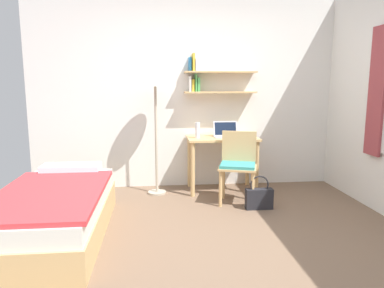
% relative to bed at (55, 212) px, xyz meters
% --- Properties ---
extents(ground_plane, '(5.28, 5.28, 0.00)m').
position_rel_bed_xyz_m(ground_plane, '(1.45, -0.37, -0.24)').
color(ground_plane, brown).
extents(wall_back, '(4.40, 0.27, 2.60)m').
position_rel_bed_xyz_m(wall_back, '(1.46, 1.65, 1.07)').
color(wall_back, white).
rests_on(wall_back, ground_plane).
extents(bed, '(0.93, 1.85, 0.54)m').
position_rel_bed_xyz_m(bed, '(0.00, 0.00, 0.00)').
color(bed, tan).
rests_on(bed, ground_plane).
extents(desk, '(0.93, 0.56, 0.74)m').
position_rel_bed_xyz_m(desk, '(1.84, 1.33, 0.35)').
color(desk, tan).
rests_on(desk, ground_plane).
extents(desk_chair, '(0.53, 0.50, 0.87)m').
position_rel_bed_xyz_m(desk_chair, '(1.95, 0.82, 0.25)').
color(desk_chair, tan).
rests_on(desk_chair, ground_plane).
extents(standing_lamp, '(0.37, 0.37, 1.63)m').
position_rel_bed_xyz_m(standing_lamp, '(0.96, 1.27, 1.18)').
color(standing_lamp, '#B2A893').
rests_on(standing_lamp, ground_plane).
extents(laptop, '(0.33, 0.22, 0.21)m').
position_rel_bed_xyz_m(laptop, '(1.89, 1.34, 0.55)').
color(laptop, '#B7BABF').
rests_on(laptop, desk).
extents(water_bottle, '(0.06, 0.06, 0.21)m').
position_rel_bed_xyz_m(water_bottle, '(1.50, 1.27, 0.60)').
color(water_bottle, silver).
rests_on(water_bottle, desk).
extents(book_stack, '(0.18, 0.22, 0.05)m').
position_rel_bed_xyz_m(book_stack, '(2.11, 1.29, 0.52)').
color(book_stack, silver).
rests_on(book_stack, desk).
extents(handbag, '(0.31, 0.11, 0.40)m').
position_rel_bed_xyz_m(handbag, '(2.14, 0.55, -0.11)').
color(handbag, '#232328').
rests_on(handbag, ground_plane).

